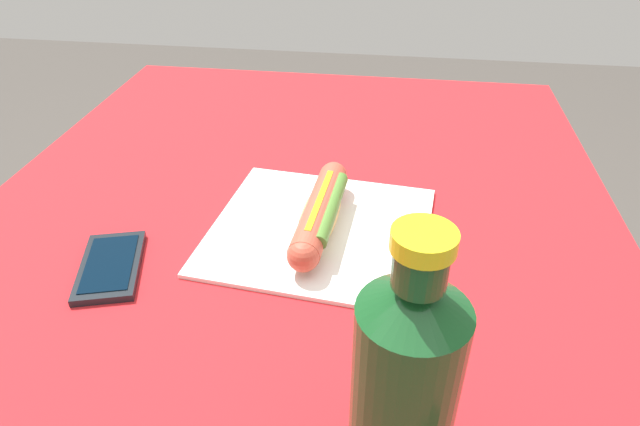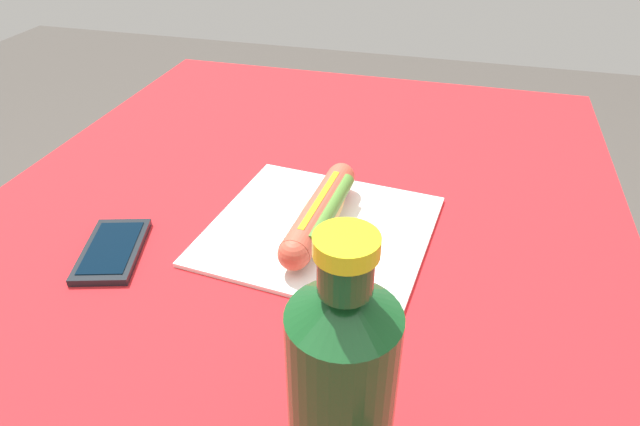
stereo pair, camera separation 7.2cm
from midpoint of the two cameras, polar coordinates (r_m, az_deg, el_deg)
dining_table at (r=0.84m, az=-0.08°, el=-7.74°), size 1.17×0.91×0.73m
paper_wrapper at (r=0.74m, az=2.80°, el=-1.83°), size 0.30×0.31×0.01m
hot_dog at (r=0.72m, az=2.94°, el=-0.04°), size 0.23×0.06×0.05m
cell_phone at (r=0.73m, az=-18.17°, el=-3.79°), size 0.14×0.10×0.01m
soda_bottle at (r=0.40m, az=7.68°, el=-19.28°), size 0.07×0.07×0.26m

